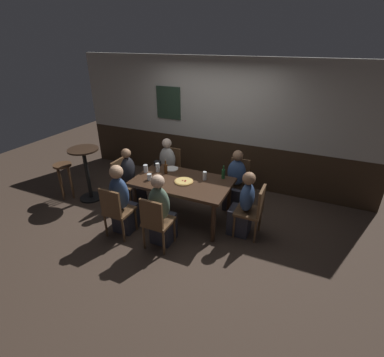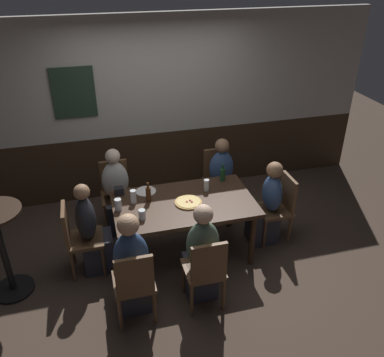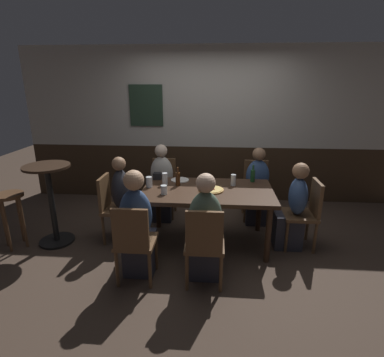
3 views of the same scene
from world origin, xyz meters
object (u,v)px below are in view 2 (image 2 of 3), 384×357
(person_head_east, at_px, (267,209))
(pizza, at_px, (188,202))
(beer_bottle_green, at_px, (223,174))
(side_bar_table, at_px, (2,246))
(chair_left_far, at_px, (116,190))
(beer_bottle_brown, at_px, (148,194))
(person_mid_near, at_px, (201,258))
(pint_glass_amber, at_px, (206,186))
(chair_mid_near, at_px, (206,269))
(beer_glass_half, at_px, (133,197))
(dining_table, at_px, (184,208))
(person_head_west, at_px, (93,235))
(chair_head_east, at_px, (279,205))
(chair_right_far, at_px, (218,176))
(highball_clear, at_px, (118,205))
(person_left_far, at_px, (117,197))
(condiment_caddy, at_px, (119,191))
(tumbler_short, at_px, (142,215))
(person_right_far, at_px, (222,184))
(person_left_near, at_px, (132,270))
(chair_head_west, at_px, (78,236))
(plate_white_large, at_px, (146,191))

(person_head_east, distance_m, pizza, 1.06)
(beer_bottle_green, height_order, side_bar_table, side_bar_table)
(chair_left_far, bearing_deg, beer_bottle_green, -21.88)
(beer_bottle_brown, xyz_separation_m, side_bar_table, (-1.59, -0.27, -0.22))
(person_mid_near, distance_m, beer_bottle_brown, 1.00)
(pint_glass_amber, bearing_deg, chair_left_far, 145.84)
(chair_mid_near, distance_m, beer_glass_half, 1.22)
(beer_bottle_green, bearing_deg, beer_bottle_brown, -166.54)
(person_head_east, relative_size, beer_bottle_green, 4.81)
(dining_table, distance_m, person_head_west, 1.08)
(dining_table, height_order, beer_bottle_brown, beer_bottle_brown)
(chair_head_east, distance_m, beer_bottle_brown, 1.66)
(dining_table, distance_m, chair_right_far, 1.16)
(person_mid_near, relative_size, side_bar_table, 1.13)
(highball_clear, xyz_separation_m, beer_bottle_green, (1.34, 0.33, 0.03))
(person_left_far, height_order, beer_bottle_brown, person_left_far)
(pizza, distance_m, condiment_caddy, 0.85)
(chair_left_far, distance_m, pizza, 1.23)
(beer_bottle_brown, bearing_deg, chair_left_far, 113.23)
(person_mid_near, bearing_deg, highball_clear, 134.11)
(person_mid_near, bearing_deg, tumbler_short, 134.37)
(chair_head_east, xyz_separation_m, pint_glass_amber, (-0.90, 0.19, 0.31))
(person_mid_near, bearing_deg, side_bar_table, 163.40)
(person_right_far, height_order, side_bar_table, person_right_far)
(chair_mid_near, xyz_separation_m, person_left_near, (-0.72, 0.16, 0.02))
(dining_table, height_order, condiment_caddy, condiment_caddy)
(chair_head_west, xyz_separation_m, condiment_caddy, (0.53, 0.37, 0.29))
(chair_head_west, height_order, person_mid_near, person_mid_near)
(chair_head_west, relative_size, person_head_west, 0.77)
(chair_mid_near, height_order, pint_glass_amber, pint_glass_amber)
(chair_head_west, distance_m, side_bar_table, 0.77)
(chair_left_far, distance_m, person_left_far, 0.16)
(chair_head_east, xyz_separation_m, person_head_west, (-2.30, 0.00, -0.02))
(chair_head_east, distance_m, tumbler_short, 1.78)
(beer_bottle_brown, bearing_deg, person_mid_near, -65.74)
(person_head_east, relative_size, side_bar_table, 1.05)
(beer_glass_half, bearing_deg, chair_mid_near, -61.55)
(chair_left_far, xyz_separation_m, person_left_near, (-0.00, -1.63, 0.02))
(person_head_east, relative_size, pizza, 3.52)
(highball_clear, relative_size, condiment_caddy, 1.23)
(pint_glass_amber, bearing_deg, pizza, -142.00)
(beer_bottle_green, distance_m, beer_bottle_brown, 1.01)
(condiment_caddy, bearing_deg, dining_table, -27.80)
(dining_table, bearing_deg, person_left_far, 134.42)
(chair_left_far, xyz_separation_m, chair_head_west, (-0.51, -0.89, 0.00))
(person_mid_near, bearing_deg, chair_right_far, 66.22)
(plate_white_large, bearing_deg, person_left_far, 130.13)
(person_left_near, height_order, beer_bottle_brown, person_left_near)
(chair_head_east, bearing_deg, chair_left_far, 155.34)
(chair_head_west, height_order, pint_glass_amber, pint_glass_amber)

